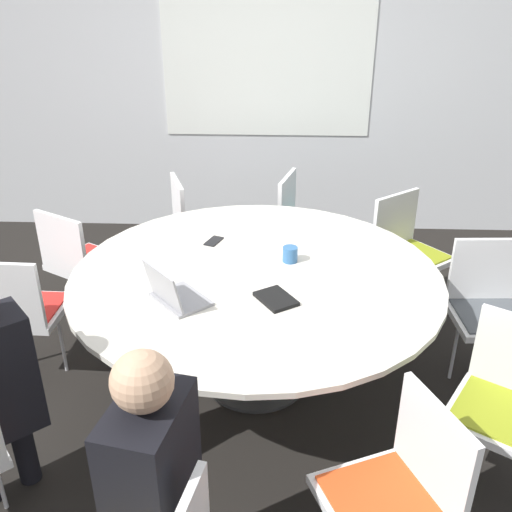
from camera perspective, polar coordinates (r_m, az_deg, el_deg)
name	(u,v)px	position (r m, az deg, el deg)	size (l,w,h in m)	color
ground_plane	(256,379)	(3.54, 0.00, -12.20)	(16.00, 16.00, 0.00)	black
wall_back	(268,83)	(5.20, 1.16, 16.95)	(8.00, 0.07, 2.70)	silver
conference_table	(256,287)	(3.18, 0.00, -3.12)	(2.03, 2.03, 0.73)	#333333
chair_2	(400,487)	(2.35, 14.16, -21.52)	(0.56, 0.57, 0.84)	white
chair_3	(508,396)	(2.89, 23.91, -12.67)	(0.60, 0.59, 0.84)	white
chair_4	(489,302)	(3.59, 22.29, -4.28)	(0.46, 0.44, 0.84)	white
chair_5	(407,245)	(4.14, 14.83, 1.04)	(0.61, 0.60, 0.84)	white
chair_6	(302,220)	(4.44, 4.65, 3.61)	(0.52, 0.54, 0.84)	white
chair_7	(196,222)	(4.42, -6.04, 3.43)	(0.54, 0.56, 0.84)	white
chair_8	(80,257)	(4.01, -17.22, -0.13)	(0.59, 0.58, 0.84)	white
chair_9	(19,307)	(3.55, -22.60, -4.69)	(0.45, 0.43, 0.84)	white
person_1	(149,474)	(2.09, -10.70, -20.66)	(0.31, 0.40, 1.19)	black
laptop	(173,294)	(2.85, -8.27, -3.75)	(0.36, 0.37, 0.21)	#99999E
spiral_notebook	(276,299)	(2.87, 2.01, -4.30)	(0.24, 0.26, 0.02)	black
coffee_cup	(290,254)	(3.24, 3.43, 0.17)	(0.09, 0.09, 0.09)	#33669E
cell_phone	(214,241)	(3.50, -4.25, 1.49)	(0.12, 0.16, 0.01)	black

